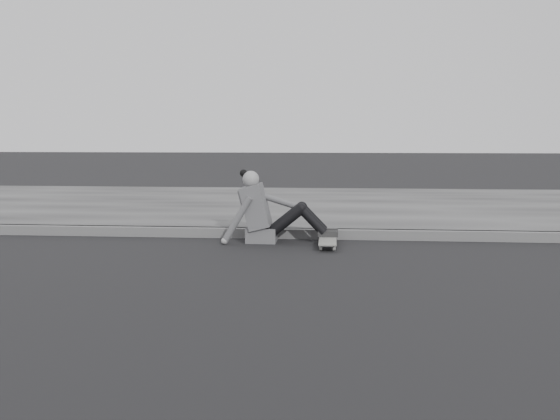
# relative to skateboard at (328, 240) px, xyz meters

# --- Properties ---
(ground) EXTENTS (80.00, 80.00, 0.00)m
(ground) POSITION_rel_skateboard_xyz_m (-0.06, -2.03, -0.07)
(ground) COLOR black
(ground) RESTS_ON ground
(curb) EXTENTS (24.00, 0.16, 0.12)m
(curb) POSITION_rel_skateboard_xyz_m (-0.06, 0.55, -0.01)
(curb) COLOR #545454
(curb) RESTS_ON ground
(sidewalk) EXTENTS (24.00, 6.00, 0.12)m
(sidewalk) POSITION_rel_skateboard_xyz_m (-0.06, 3.57, -0.01)
(sidewalk) COLOR #3D3D3D
(sidewalk) RESTS_ON ground
(skateboard) EXTENTS (0.20, 0.78, 0.09)m
(skateboard) POSITION_rel_skateboard_xyz_m (0.00, 0.00, 0.00)
(skateboard) COLOR gray
(skateboard) RESTS_ON ground
(seated_woman) EXTENTS (1.38, 0.46, 0.88)m
(seated_woman) POSITION_rel_skateboard_xyz_m (-0.73, 0.25, 0.29)
(seated_woman) COLOR #4F4F52
(seated_woman) RESTS_ON ground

